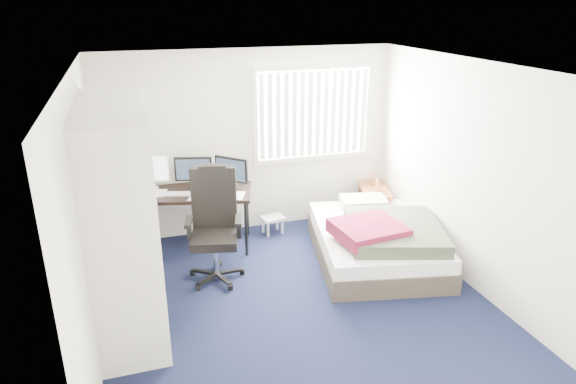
{
  "coord_description": "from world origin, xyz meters",
  "views": [
    {
      "loc": [
        -1.55,
        -4.51,
        3.09
      ],
      "look_at": [
        0.01,
        0.4,
        1.14
      ],
      "focal_mm": 32.0,
      "sensor_mm": 36.0,
      "label": 1
    }
  ],
  "objects_px": {
    "office_chair": "(215,236)",
    "nightstand": "(374,192)",
    "desk": "(190,189)",
    "bed": "(377,240)"
  },
  "relations": [
    {
      "from": "desk",
      "to": "office_chair",
      "type": "relative_size",
      "value": 1.28
    },
    {
      "from": "nightstand",
      "to": "bed",
      "type": "relative_size",
      "value": 0.39
    },
    {
      "from": "desk",
      "to": "bed",
      "type": "relative_size",
      "value": 0.78
    },
    {
      "from": "desk",
      "to": "office_chair",
      "type": "xyz_separation_m",
      "value": [
        0.16,
        -0.88,
        -0.29
      ]
    },
    {
      "from": "office_chair",
      "to": "bed",
      "type": "xyz_separation_m",
      "value": [
        1.98,
        -0.23,
        -0.24
      ]
    },
    {
      "from": "office_chair",
      "to": "nightstand",
      "type": "bearing_deg",
      "value": 19.38
    },
    {
      "from": "office_chair",
      "to": "nightstand",
      "type": "distance_m",
      "value": 2.63
    },
    {
      "from": "desk",
      "to": "nightstand",
      "type": "distance_m",
      "value": 2.66
    },
    {
      "from": "office_chair",
      "to": "nightstand",
      "type": "xyz_separation_m",
      "value": [
        2.48,
        0.87,
        -0.05
      ]
    },
    {
      "from": "bed",
      "to": "desk",
      "type": "bearing_deg",
      "value": 152.49
    }
  ]
}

